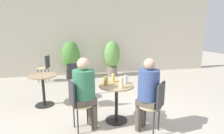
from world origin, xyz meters
The scene contains 17 objects.
ground_plane centered at (0.00, 0.00, 0.00)m, with size 20.00×20.00×0.00m, color #B2A899.
storefront_wall centered at (0.00, 4.06, 1.50)m, with size 10.00×0.06×3.00m.
cafe_table_near centered at (0.17, 0.24, 0.50)m, with size 0.65×0.65×0.70m.
cafe_table_far centered at (-1.27, 1.26, 0.49)m, with size 0.62×0.62×0.70m.
bistro_chair_0 centered at (-0.54, 0.06, 0.53)m, with size 0.40×0.39×0.87m.
bistro_chair_1 centered at (0.69, -0.28, 0.53)m, with size 0.43×0.43×0.87m.
bistro_chair_2 centered at (-0.58, 1.59, 0.53)m, with size 0.38×0.40×0.87m.
bistro_chair_3 centered at (-1.53, 3.23, 0.53)m, with size 0.40×0.38×0.87m.
bistro_chair_4 centered at (-0.37, 0.93, 0.53)m, with size 0.38×0.40×0.87m.
seated_person_0 centered at (-0.40, 0.09, 0.74)m, with size 0.42×0.39×1.25m.
seated_person_1 centered at (0.59, -0.18, 0.74)m, with size 0.43×0.43×1.25m.
beer_glass_0 centered at (0.21, 0.06, 0.80)m, with size 0.06×0.06×0.20m.
beer_glass_1 centered at (0.36, 0.30, 0.78)m, with size 0.07×0.07×0.15m.
beer_glass_2 centered at (0.15, 0.44, 0.79)m, with size 0.06×0.06×0.16m.
beer_glass_3 centered at (-0.02, 0.27, 0.79)m, with size 0.07×0.07×0.17m.
potted_plant_0 centered at (-0.70, 3.54, 0.74)m, with size 0.63×0.63×1.31m.
potted_plant_1 centered at (0.79, 3.55, 0.73)m, with size 0.58×0.58×1.31m.
Camera 1 is at (-0.52, -2.71, 1.67)m, focal length 28.00 mm.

